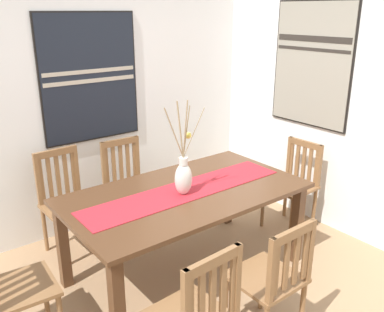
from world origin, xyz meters
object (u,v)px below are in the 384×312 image
(dining_table, at_px, (185,202))
(chair_4, at_px, (66,200))
(centerpiece_vase, at_px, (183,176))
(chair_2, at_px, (128,185))
(chair_5, at_px, (272,278))
(chair_1, at_px, (8,284))
(painting_on_back_wall, at_px, (90,78))
(painting_on_side_wall, at_px, (312,65))
(chair_0, at_px, (294,183))

(dining_table, bearing_deg, chair_4, 123.74)
(centerpiece_vase, bearing_deg, chair_2, 88.15)
(centerpiece_vase, distance_m, chair_5, 1.00)
(centerpiece_vase, height_order, chair_5, centerpiece_vase)
(chair_1, xyz_separation_m, painting_on_back_wall, (1.21, 1.27, 0.99))
(chair_1, distance_m, painting_on_side_wall, 3.21)
(chair_0, relative_size, chair_5, 0.99)
(dining_table, relative_size, painting_on_back_wall, 1.60)
(chair_5, bearing_deg, chair_1, 145.91)
(chair_1, relative_size, chair_4, 1.03)
(chair_2, bearing_deg, chair_5, -89.83)
(dining_table, height_order, chair_1, chair_1)
(chair_0, xyz_separation_m, chair_2, (-1.36, 0.93, 0.01))
(dining_table, distance_m, chair_4, 1.14)
(chair_0, relative_size, chair_4, 0.94)
(painting_on_back_wall, bearing_deg, dining_table, -82.26)
(dining_table, relative_size, chair_4, 2.01)
(dining_table, bearing_deg, chair_0, -0.55)
(chair_0, height_order, chair_2, chair_2)
(centerpiece_vase, relative_size, chair_0, 0.85)
(painting_on_side_wall, bearing_deg, painting_on_back_wall, 147.82)
(chair_2, bearing_deg, chair_4, 177.63)
(chair_2, relative_size, chair_4, 0.98)
(chair_5, relative_size, painting_on_back_wall, 0.75)
(dining_table, xyz_separation_m, chair_0, (1.34, -0.01, -0.18))
(chair_4, distance_m, painting_on_side_wall, 2.65)
(dining_table, xyz_separation_m, chair_4, (-0.63, 0.94, -0.16))
(centerpiece_vase, distance_m, painting_on_side_wall, 1.82)
(centerpiece_vase, distance_m, painting_on_back_wall, 1.43)
(painting_on_back_wall, bearing_deg, chair_4, -145.91)
(chair_4, distance_m, chair_5, 1.99)
(chair_1, height_order, chair_2, chair_1)
(chair_0, relative_size, painting_on_back_wall, 0.75)
(dining_table, distance_m, centerpiece_vase, 0.26)
(painting_on_side_wall, bearing_deg, chair_1, -177.40)
(centerpiece_vase, bearing_deg, dining_table, 40.78)
(chair_0, height_order, painting_on_side_wall, painting_on_side_wall)
(chair_1, bearing_deg, painting_on_side_wall, 2.60)
(chair_1, bearing_deg, chair_5, -34.09)
(chair_0, relative_size, painting_on_side_wall, 0.74)
(chair_5, bearing_deg, painting_on_side_wall, 32.93)
(dining_table, bearing_deg, painting_on_side_wall, 4.21)
(dining_table, xyz_separation_m, chair_2, (-0.02, 0.92, -0.16))
(chair_5, xyz_separation_m, painting_on_back_wall, (-0.16, 2.20, 1.02))
(dining_table, xyz_separation_m, chair_1, (-1.38, -0.02, -0.15))
(chair_5, bearing_deg, chair_2, 90.17)
(chair_0, relative_size, chair_1, 0.91)
(dining_table, xyz_separation_m, painting_on_back_wall, (-0.17, 1.25, 0.85))
(chair_2, height_order, chair_5, chair_2)
(chair_1, distance_m, painting_on_back_wall, 2.02)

